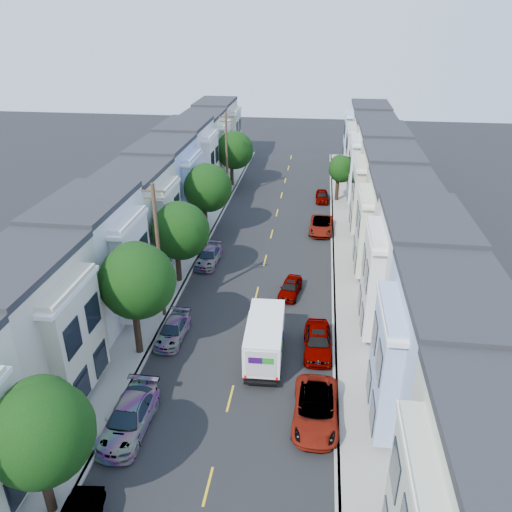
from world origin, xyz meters
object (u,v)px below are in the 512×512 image
Objects in this scene: tree_far_r at (341,169)px; tree_a at (39,434)px; tree_c at (179,231)px; parked_right_d at (322,196)px; utility_pole_near at (159,253)px; utility_pole_far at (227,156)px; parked_right_a at (316,410)px; parked_left_b at (129,418)px; fedex_truck at (265,338)px; tree_d at (207,188)px; tree_e at (234,150)px; parked_left_c at (173,331)px; lead_sedan at (290,288)px; tree_b at (136,281)px; parked_left_d at (209,257)px; parked_right_c at (321,226)px; parked_right_b at (318,341)px.

tree_a is at bearing -107.07° from tree_far_r.
tree_a reaches higher than tree_c.
parked_right_d is at bearing -171.67° from tree_far_r.
parked_right_d is at bearing 75.30° from tree_a.
utility_pole_far is (0.00, 26.00, 0.00)m from utility_pole_near.
parked_left_b is at bearing -168.47° from parked_right_a.
tree_d is at bearing 110.25° from fedex_truck.
tree_e is at bearing 106.09° from parked_right_a.
lead_sedan is at bearing 44.02° from parked_left_c.
tree_far_r is at bearing 63.81° from utility_pole_near.
tree_b reaches higher than parked_left_d.
lead_sedan is at bearing -29.14° from parked_left_d.
tree_a is 46.99m from tree_e.
tree_d is 1.40× the size of parked_left_b.
utility_pole_far is at bearing -89.98° from tree_e.
tree_e reaches higher than parked_left_b.
tree_d is at bearing 137.65° from lead_sedan.
fedex_truck reaches higher than parked_left_b.
utility_pole_far reaches higher than parked_right_c.
parked_left_c is (1.40, 13.52, -4.10)m from tree_a.
tree_e is at bearing 90.02° from utility_pole_far.
parked_right_c is at bearing -38.00° from utility_pole_far.
utility_pole_far is 17.77m from parked_left_d.
utility_pole_near is at bearing 164.12° from parked_right_b.
parked_left_d is at bearing 157.36° from lead_sedan.
parked_right_a is at bearing -74.31° from tree_e.
parked_left_b is at bearing -134.51° from fedex_truck.
parked_left_d is at bearing 90.74° from parked_left_b.
parked_right_a is at bearing -91.79° from parked_right_b.
parked_left_c is 30.77m from parked_right_d.
tree_e is 4.86m from utility_pole_far.
lead_sedan is at bearing -100.69° from tree_far_r.
utility_pole_near is at bearing -90.00° from tree_e.
parked_left_c is at bearing -87.20° from utility_pole_far.
tree_c is 16.87m from parked_right_c.
fedex_truck is (7.85, 0.54, -3.81)m from tree_b.
parked_left_c is at bearing 53.43° from tree_b.
parked_left_c is 11.50m from parked_left_d.
parked_left_d is 0.81× the size of parked_right_a.
tree_c reaches higher than parked_left_c.
parked_right_b is (9.80, -11.68, 0.12)m from parked_left_d.
tree_far_r is 1.26× the size of parked_left_d.
parked_right_c is (0.00, 20.06, -0.08)m from parked_right_b.
utility_pole_far is (-13.19, -0.83, 1.31)m from tree_far_r.
utility_pole_near and utility_pole_far have the same top height.
parked_right_d is at bearing 76.11° from parked_left_b.
parked_right_c is (11.20, -13.58, -3.95)m from tree_e.
parked_right_a is at bearing -58.44° from fedex_truck.
parked_right_d is at bearing 92.89° from lead_sedan.
tree_c is (0.00, 9.77, -0.83)m from tree_b.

